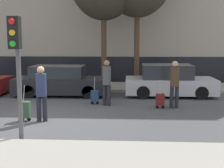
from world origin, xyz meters
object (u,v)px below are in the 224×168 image
pedestrian_center (107,80)px  traffic_light (16,53)px  parked_car_1 (61,81)px  pedestrian_left (41,90)px  trolley_right (160,100)px  pedestrian_right (175,81)px  parked_car_2 (169,81)px  trolley_left (25,110)px  trolley_center (95,96)px

pedestrian_center → traffic_light: traffic_light is taller
parked_car_1 → pedestrian_center: size_ratio=2.41×
pedestrian_left → trolley_right: size_ratio=1.63×
pedestrian_right → traffic_light: size_ratio=0.57×
pedestrian_center → parked_car_2: bearing=62.5°
parked_car_1 → pedestrian_right: (5.00, -2.57, 0.39)m
pedestrian_left → trolley_right: (4.03, 2.16, -0.69)m
parked_car_2 → trolley_left: (-5.25, -4.92, -0.31)m
trolley_left → trolley_center: size_ratio=1.07×
parked_car_2 → traffic_light: traffic_light is taller
parked_car_2 → trolley_right: (-0.66, -2.75, -0.35)m
pedestrian_left → trolley_right: pedestrian_left is taller
pedestrian_right → traffic_light: (-4.58, -4.33, 1.25)m
trolley_left → traffic_light: (0.55, -2.08, 1.93)m
parked_car_2 → pedestrian_center: bearing=-140.0°
pedestrian_right → traffic_light: 6.42m
parked_car_2 → trolley_left: size_ratio=3.51×
pedestrian_right → trolley_right: size_ratio=1.66×
parked_car_2 → pedestrian_left: 6.80m
pedestrian_right → pedestrian_left: bearing=-161.8°
trolley_left → pedestrian_right: (5.13, 2.25, 0.67)m
parked_car_1 → parked_car_2: bearing=1.2°
parked_car_2 → trolley_center: parked_car_2 is taller
trolley_left → pedestrian_center: bearing=46.3°
trolley_left → pedestrian_center: 3.65m
trolley_center → trolley_right: bearing=-13.5°
parked_car_1 → pedestrian_center: pedestrian_center is taller
trolley_left → pedestrian_right: size_ratio=0.65×
parked_car_1 → trolley_center: parked_car_1 is taller
trolley_center → trolley_right: size_ratio=1.00×
trolley_right → trolley_center: bearing=166.5°
pedestrian_left → trolley_center: 3.20m
pedestrian_right → trolley_center: bearing=162.2°
trolley_left → pedestrian_right: pedestrian_right is taller
trolley_left → trolley_right: 5.07m
pedestrian_center → traffic_light: bearing=-89.9°
trolley_right → traffic_light: 6.18m
pedestrian_center → trolley_center: bearing=-179.9°
pedestrian_center → pedestrian_right: bearing=15.1°
pedestrian_left → traffic_light: 2.45m
trolley_right → traffic_light: (-4.03, -4.25, 1.97)m
parked_car_1 → pedestrian_left: 4.84m
pedestrian_left → trolley_center: bearing=61.6°
parked_car_1 → trolley_center: size_ratio=3.99×
pedestrian_left → pedestrian_right: bearing=24.6°
pedestrian_center → pedestrian_left: bearing=-104.3°
trolley_left → parked_car_2: bearing=43.2°
pedestrian_left → traffic_light: (0.00, -2.09, 1.28)m
trolley_center → traffic_light: 5.45m
pedestrian_center → pedestrian_right: same height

